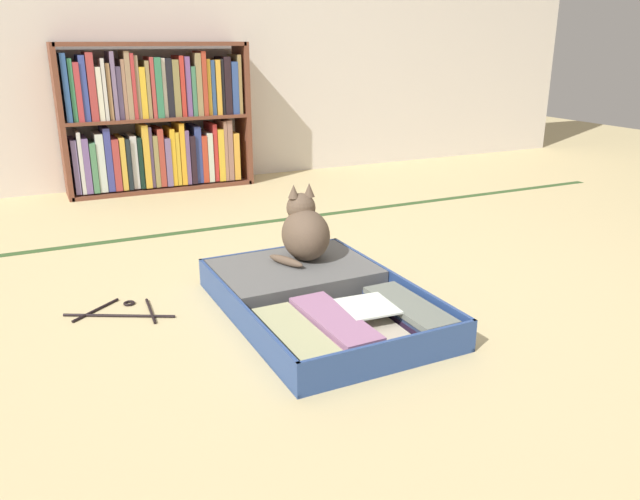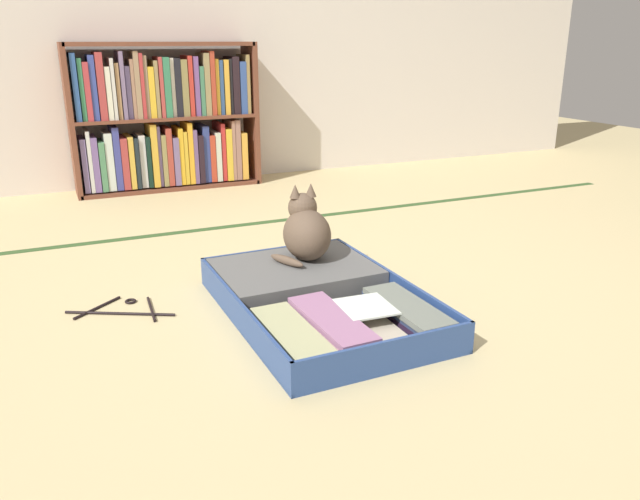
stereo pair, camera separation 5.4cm
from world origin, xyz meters
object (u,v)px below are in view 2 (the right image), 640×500
at_px(open_suitcase, 314,297).
at_px(clothes_hanger, 124,309).
at_px(black_cat, 305,231).
at_px(bookshelf, 165,121).

relative_size(open_suitcase, clothes_hanger, 2.64).
distance_m(open_suitcase, black_cat, 0.30).
height_order(bookshelf, open_suitcase, bookshelf).
height_order(black_cat, clothes_hanger, black_cat).
bearing_deg(black_cat, clothes_hanger, 178.08).
xyz_separation_m(open_suitcase, clothes_hanger, (-0.62, 0.26, -0.04)).
bearing_deg(open_suitcase, bookshelf, 92.44).
bearing_deg(bookshelf, clothes_hanger, -105.78).
height_order(open_suitcase, clothes_hanger, open_suitcase).
distance_m(bookshelf, clothes_hanger, 2.00).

